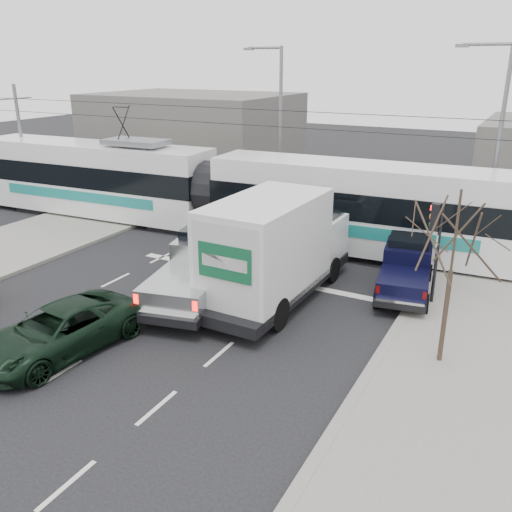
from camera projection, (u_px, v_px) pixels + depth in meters
The scene contains 14 objects.
ground at pixel (173, 341), 16.91m from camera, with size 120.00×120.00×0.00m, color black.
sidewalk_right at pixel (480, 425), 12.92m from camera, with size 6.00×60.00×0.15m, color gray.
rails at pixel (301, 248), 25.22m from camera, with size 60.00×1.60×0.03m, color #33302D.
building_left at pixel (194, 135), 40.33m from camera, with size 14.00×10.00×6.00m, color #645F5B.
bare_tree at pixel (455, 239), 14.35m from camera, with size 2.40×2.40×5.00m.
traffic_signal at pixel (436, 232), 18.52m from camera, with size 0.44×0.44×3.60m.
street_lamp_near at pixel (495, 137), 23.57m from camera, with size 2.38×0.25×9.00m.
street_lamp_far at pixel (277, 120), 30.31m from camera, with size 2.38×0.25×9.00m.
catenary at pixel (303, 166), 23.90m from camera, with size 60.00×0.20×7.00m.
tram at pixel (213, 191), 26.99m from camera, with size 29.52×4.59×6.00m.
silver_pickup at pixel (205, 264), 19.93m from camera, with size 3.61×6.95×2.40m.
box_truck at pixel (275, 249), 19.25m from camera, with size 2.86×7.87×3.90m.
navy_pickup at pixel (406, 267), 20.24m from camera, with size 2.45×4.93×1.99m.
green_car at pixel (59, 331), 16.06m from camera, with size 2.37×5.15×1.43m, color black.
Camera 1 is at (9.33, -12.02, 8.27)m, focal length 38.00 mm.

